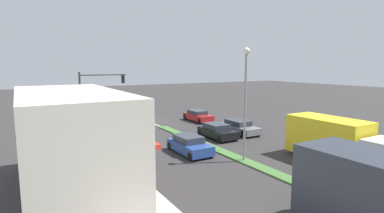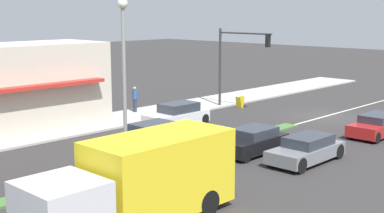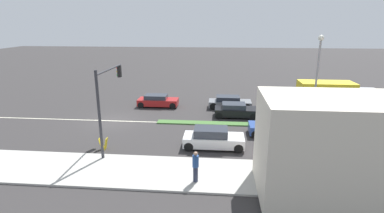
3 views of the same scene
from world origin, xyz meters
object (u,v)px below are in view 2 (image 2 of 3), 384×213
(suv_grey, at_px, (306,149))
(hatchback_red, at_px, (377,126))
(street_lamp, at_px, (124,63))
(pedestrian, at_px, (135,99))
(delivery_truck, at_px, (139,182))
(traffic_signal_main, at_px, (235,55))
(van_white, at_px, (177,115))
(suv_black, at_px, (252,141))
(coupe_blue, at_px, (151,136))
(warning_aframe_sign, at_px, (240,102))

(suv_grey, xyz_separation_m, hatchback_red, (-0.00, -7.35, -0.01))
(street_lamp, distance_m, pedestrian, 13.86)
(delivery_truck, bearing_deg, hatchback_red, -90.00)
(traffic_signal_main, relative_size, delivery_truck, 0.75)
(street_lamp, distance_m, van_white, 10.35)
(pedestrian, distance_m, suv_black, 12.45)
(hatchback_red, bearing_deg, suv_black, 70.26)
(hatchback_red, relative_size, coupe_blue, 1.04)
(street_lamp, height_order, suv_black, street_lamp)
(pedestrian, bearing_deg, warning_aframe_sign, -120.49)
(street_lamp, relative_size, van_white, 1.77)
(pedestrian, xyz_separation_m, delivery_truck, (-14.95, 12.39, 0.43))
(suv_grey, bearing_deg, suv_black, 9.22)
(traffic_signal_main, xyz_separation_m, coupe_blue, (-3.92, 11.56, -3.28))
(warning_aframe_sign, distance_m, delivery_truck, 22.01)
(traffic_signal_main, xyz_separation_m, warning_aframe_sign, (-0.07, -0.51, -3.47))
(coupe_blue, xyz_separation_m, van_white, (2.80, -4.63, 0.05))
(suv_black, height_order, hatchback_red, suv_black)
(suv_grey, height_order, coupe_blue, coupe_blue)
(street_lamp, height_order, suv_grey, street_lamp)
(traffic_signal_main, relative_size, coupe_blue, 1.43)
(street_lamp, distance_m, coupe_blue, 5.83)
(suv_grey, distance_m, coupe_blue, 7.88)
(pedestrian, height_order, hatchback_red, pedestrian)
(street_lamp, height_order, warning_aframe_sign, street_lamp)
(warning_aframe_sign, distance_m, hatchback_red, 11.16)
(suv_black, bearing_deg, delivery_truck, 106.11)
(suv_black, relative_size, suv_grey, 0.90)
(traffic_signal_main, relative_size, warning_aframe_sign, 6.69)
(suv_grey, bearing_deg, traffic_signal_main, -36.87)
(street_lamp, bearing_deg, suv_black, -109.54)
(suv_black, bearing_deg, traffic_signal_main, -46.59)
(street_lamp, distance_m, suv_black, 7.79)
(traffic_signal_main, xyz_separation_m, suv_grey, (-11.12, 8.34, -3.29))
(traffic_signal_main, bearing_deg, hatchback_red, 174.89)
(pedestrian, xyz_separation_m, warning_aframe_sign, (-3.89, -6.61, -0.61))
(traffic_signal_main, height_order, warning_aframe_sign, traffic_signal_main)
(delivery_truck, distance_m, suv_grey, 10.19)
(street_lamp, distance_m, warning_aframe_sign, 17.21)
(suv_black, relative_size, hatchback_red, 0.94)
(delivery_truck, bearing_deg, coupe_blue, -43.94)
(street_lamp, distance_m, delivery_truck, 6.94)
(coupe_blue, bearing_deg, delivery_truck, 136.06)
(street_lamp, xyz_separation_m, delivery_truck, (-5.00, 3.50, -3.31))
(pedestrian, relative_size, suv_black, 0.46)
(suv_black, distance_m, coupe_blue, 5.19)
(suv_black, relative_size, van_white, 0.92)
(suv_black, xyz_separation_m, van_white, (7.20, -1.87, 0.06))
(warning_aframe_sign, bearing_deg, suv_black, 131.56)
(traffic_signal_main, distance_m, coupe_blue, 12.64)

